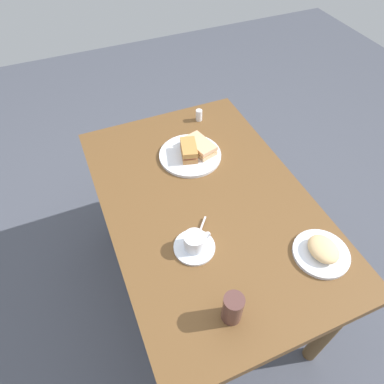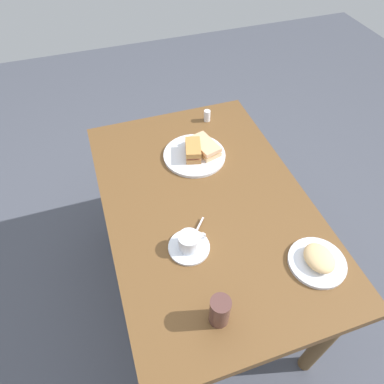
{
  "view_description": "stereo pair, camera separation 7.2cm",
  "coord_description": "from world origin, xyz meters",
  "px_view_note": "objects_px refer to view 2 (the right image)",
  "views": [
    {
      "loc": [
        -0.8,
        0.4,
        1.81
      ],
      "look_at": [
        0.04,
        0.05,
        0.77
      ],
      "focal_mm": 32.19,
      "sensor_mm": 36.0,
      "label": 1
    },
    {
      "loc": [
        -0.82,
        0.33,
        1.81
      ],
      "look_at": [
        0.04,
        0.05,
        0.77
      ],
      "focal_mm": 32.19,
      "sensor_mm": 36.0,
      "label": 2
    }
  ],
  "objects_px": {
    "dining_table": "(206,215)",
    "coffee_cup": "(189,241)",
    "coffee_saucer": "(189,247)",
    "drinking_glass": "(220,311)",
    "salt_shaker": "(207,116)",
    "side_plate": "(317,262)",
    "sandwich_back": "(205,146)",
    "spoon": "(197,230)",
    "sandwich_plate": "(194,155)",
    "sandwich_front": "(193,150)"
  },
  "relations": [
    {
      "from": "dining_table",
      "to": "coffee_saucer",
      "type": "height_order",
      "value": "coffee_saucer"
    },
    {
      "from": "sandwich_front",
      "to": "salt_shaker",
      "type": "bearing_deg",
      "value": -32.77
    },
    {
      "from": "spoon",
      "to": "side_plate",
      "type": "distance_m",
      "value": 0.44
    },
    {
      "from": "sandwich_plate",
      "to": "spoon",
      "type": "bearing_deg",
      "value": 162.62
    },
    {
      "from": "dining_table",
      "to": "salt_shaker",
      "type": "height_order",
      "value": "salt_shaker"
    },
    {
      "from": "spoon",
      "to": "coffee_cup",
      "type": "bearing_deg",
      "value": 139.98
    },
    {
      "from": "side_plate",
      "to": "drinking_glass",
      "type": "bearing_deg",
      "value": 100.6
    },
    {
      "from": "coffee_cup",
      "to": "side_plate",
      "type": "bearing_deg",
      "value": -116.45
    },
    {
      "from": "salt_shaker",
      "to": "drinking_glass",
      "type": "height_order",
      "value": "drinking_glass"
    },
    {
      "from": "sandwich_back",
      "to": "drinking_glass",
      "type": "relative_size",
      "value": 1.38
    },
    {
      "from": "side_plate",
      "to": "spoon",
      "type": "bearing_deg",
      "value": 54.37
    },
    {
      "from": "dining_table",
      "to": "sandwich_back",
      "type": "distance_m",
      "value": 0.32
    },
    {
      "from": "sandwich_plate",
      "to": "side_plate",
      "type": "relative_size",
      "value": 1.4
    },
    {
      "from": "salt_shaker",
      "to": "drinking_glass",
      "type": "xyz_separation_m",
      "value": [
        -0.96,
        0.31,
        0.03
      ]
    },
    {
      "from": "coffee_saucer",
      "to": "spoon",
      "type": "height_order",
      "value": "spoon"
    },
    {
      "from": "sandwich_plate",
      "to": "coffee_cup",
      "type": "xyz_separation_m",
      "value": [
        -0.45,
        0.17,
        0.04
      ]
    },
    {
      "from": "coffee_saucer",
      "to": "drinking_glass",
      "type": "height_order",
      "value": "drinking_glass"
    },
    {
      "from": "sandwich_front",
      "to": "sandwich_back",
      "type": "xyz_separation_m",
      "value": [
        0.01,
        -0.06,
        -0.01
      ]
    },
    {
      "from": "dining_table",
      "to": "coffee_cup",
      "type": "relative_size",
      "value": 11.75
    },
    {
      "from": "sandwich_plate",
      "to": "coffee_saucer",
      "type": "bearing_deg",
      "value": 159.15
    },
    {
      "from": "spoon",
      "to": "salt_shaker",
      "type": "bearing_deg",
      "value": -23.14
    },
    {
      "from": "coffee_cup",
      "to": "sandwich_plate",
      "type": "bearing_deg",
      "value": -20.65
    },
    {
      "from": "coffee_cup",
      "to": "salt_shaker",
      "type": "bearing_deg",
      "value": -24.72
    },
    {
      "from": "sandwich_back",
      "to": "coffee_saucer",
      "type": "height_order",
      "value": "sandwich_back"
    },
    {
      "from": "sandwich_plate",
      "to": "spoon",
      "type": "distance_m",
      "value": 0.42
    },
    {
      "from": "side_plate",
      "to": "drinking_glass",
      "type": "distance_m",
      "value": 0.41
    },
    {
      "from": "sandwich_back",
      "to": "coffee_cup",
      "type": "height_order",
      "value": "coffee_cup"
    },
    {
      "from": "salt_shaker",
      "to": "sandwich_back",
      "type": "bearing_deg",
      "value": 157.51
    },
    {
      "from": "sandwich_plate",
      "to": "drinking_glass",
      "type": "distance_m",
      "value": 0.75
    },
    {
      "from": "sandwich_front",
      "to": "coffee_cup",
      "type": "relative_size",
      "value": 1.27
    },
    {
      "from": "dining_table",
      "to": "sandwich_plate",
      "type": "relative_size",
      "value": 4.4
    },
    {
      "from": "coffee_cup",
      "to": "side_plate",
      "type": "relative_size",
      "value": 0.52
    },
    {
      "from": "sandwich_front",
      "to": "salt_shaker",
      "type": "height_order",
      "value": "sandwich_front"
    },
    {
      "from": "sandwich_back",
      "to": "side_plate",
      "type": "xyz_separation_m",
      "value": [
        -0.66,
        -0.18,
        -0.03
      ]
    },
    {
      "from": "coffee_saucer",
      "to": "salt_shaker",
      "type": "height_order",
      "value": "salt_shaker"
    },
    {
      "from": "sandwich_back",
      "to": "sandwich_plate",
      "type": "bearing_deg",
      "value": 99.99
    },
    {
      "from": "dining_table",
      "to": "coffee_cup",
      "type": "xyz_separation_m",
      "value": [
        -0.19,
        0.13,
        0.14
      ]
    },
    {
      "from": "coffee_saucer",
      "to": "drinking_glass",
      "type": "xyz_separation_m",
      "value": [
        -0.27,
        -0.01,
        0.05
      ]
    },
    {
      "from": "sandwich_front",
      "to": "sandwich_back",
      "type": "height_order",
      "value": "sandwich_front"
    },
    {
      "from": "side_plate",
      "to": "dining_table",
      "type": "bearing_deg",
      "value": 34.84
    },
    {
      "from": "sandwich_front",
      "to": "drinking_glass",
      "type": "height_order",
      "value": "drinking_glass"
    },
    {
      "from": "sandwich_back",
      "to": "spoon",
      "type": "bearing_deg",
      "value": 156.51
    },
    {
      "from": "sandwich_back",
      "to": "coffee_cup",
      "type": "relative_size",
      "value": 1.58
    },
    {
      "from": "sandwich_plate",
      "to": "drinking_glass",
      "type": "bearing_deg",
      "value": 167.26
    },
    {
      "from": "sandwich_plate",
      "to": "side_plate",
      "type": "bearing_deg",
      "value": -160.53
    },
    {
      "from": "coffee_saucer",
      "to": "salt_shaker",
      "type": "xyz_separation_m",
      "value": [
        0.69,
        -0.32,
        0.02
      ]
    },
    {
      "from": "dining_table",
      "to": "drinking_glass",
      "type": "bearing_deg",
      "value": 164.62
    },
    {
      "from": "coffee_cup",
      "to": "side_plate",
      "type": "height_order",
      "value": "coffee_cup"
    },
    {
      "from": "sandwich_front",
      "to": "drinking_glass",
      "type": "xyz_separation_m",
      "value": [
        -0.72,
        0.16,
        0.02
      ]
    },
    {
      "from": "sandwich_front",
      "to": "spoon",
      "type": "xyz_separation_m",
      "value": [
        -0.39,
        0.12,
        -0.03
      ]
    }
  ]
}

